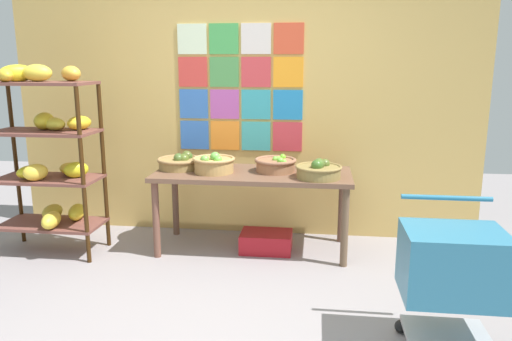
# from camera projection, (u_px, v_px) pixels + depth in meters

# --- Properties ---
(ground) EXTENTS (9.62, 9.62, 0.00)m
(ground) POSITION_uv_depth(u_px,v_px,m) (201.00, 326.00, 3.12)
(ground) COLOR gray
(back_wall_with_art) EXTENTS (4.43, 0.07, 2.96)m
(back_wall_with_art) POSITION_uv_depth(u_px,v_px,m) (243.00, 80.00, 4.59)
(back_wall_with_art) COLOR tan
(back_wall_with_art) RESTS_ON ground
(banana_shelf_unit) EXTENTS (0.87, 0.55, 1.62)m
(banana_shelf_unit) POSITION_uv_depth(u_px,v_px,m) (50.00, 149.00, 4.17)
(banana_shelf_unit) COLOR #361F0A
(banana_shelf_unit) RESTS_ON ground
(display_table) EXTENTS (1.70, 0.70, 0.70)m
(display_table) POSITION_uv_depth(u_px,v_px,m) (253.00, 181.00, 4.28)
(display_table) COLOR brown
(display_table) RESTS_ON ground
(fruit_basket_back_right) EXTENTS (0.37, 0.37, 0.18)m
(fruit_basket_back_right) POSITION_uv_depth(u_px,v_px,m) (214.00, 164.00, 4.23)
(fruit_basket_back_right) COLOR tan
(fruit_basket_back_right) RESTS_ON display_table
(fruit_basket_right) EXTENTS (0.36, 0.36, 0.15)m
(fruit_basket_right) POSITION_uv_depth(u_px,v_px,m) (276.00, 164.00, 4.27)
(fruit_basket_right) COLOR #976444
(fruit_basket_right) RESTS_ON display_table
(fruit_basket_left) EXTENTS (0.38, 0.38, 0.16)m
(fruit_basket_left) POSITION_uv_depth(u_px,v_px,m) (319.00, 170.00, 4.04)
(fruit_basket_left) COLOR olive
(fruit_basket_left) RESTS_ON display_table
(fruit_basket_centre) EXTENTS (0.40, 0.40, 0.15)m
(fruit_basket_centre) POSITION_uv_depth(u_px,v_px,m) (180.00, 162.00, 4.40)
(fruit_basket_centre) COLOR olive
(fruit_basket_centre) RESTS_ON display_table
(produce_crate_under_table) EXTENTS (0.45, 0.31, 0.17)m
(produce_crate_under_table) POSITION_uv_depth(u_px,v_px,m) (266.00, 242.00, 4.35)
(produce_crate_under_table) COLOR #AF1821
(produce_crate_under_table) RESTS_ON ground
(shopping_cart) EXTENTS (0.55, 0.47, 0.86)m
(shopping_cart) POSITION_uv_depth(u_px,v_px,m) (452.00, 269.00, 2.76)
(shopping_cart) COLOR black
(shopping_cart) RESTS_ON ground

